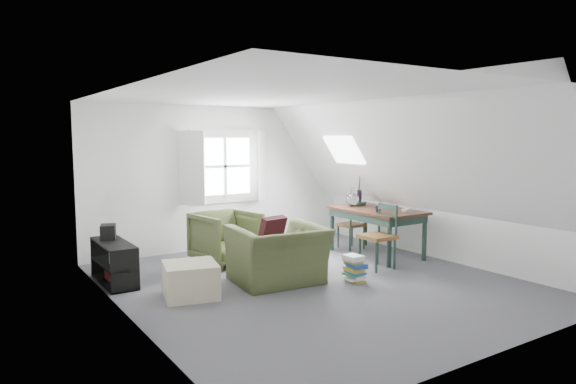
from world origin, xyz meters
TOP-DOWN VIEW (x-y plane):
  - floor at (0.00, 0.00)m, footprint 5.50×5.50m
  - ceiling at (0.00, 0.00)m, footprint 5.50×5.50m
  - wall_back at (0.00, 2.75)m, footprint 5.00×0.00m
  - wall_front at (0.00, -2.75)m, footprint 5.00×0.00m
  - wall_left at (-2.50, 0.00)m, footprint 0.00×5.50m
  - wall_right at (2.50, 0.00)m, footprint 0.00×5.50m
  - slope_left at (-1.55, 0.00)m, footprint 3.19×5.50m
  - slope_right at (1.55, 0.00)m, footprint 3.19×5.50m
  - dormer_window at (0.00, 2.68)m, footprint 1.71×0.35m
  - skylight at (1.55, 1.30)m, footprint 0.35×0.75m
  - armchair_near at (-0.41, 0.29)m, footprint 1.28×1.15m
  - armchair_far at (-0.52, 1.64)m, footprint 1.00×1.02m
  - throw_pillow at (-0.41, 0.44)m, footprint 0.41×0.27m
  - ottoman at (-1.64, 0.36)m, footprint 0.77×0.77m
  - dining_table at (1.81, 0.76)m, footprint 0.94×1.56m
  - demijohn at (1.66, 1.21)m, footprint 0.23×0.23m
  - vase_twigs at (1.91, 1.31)m, footprint 0.08×0.09m
  - cup at (1.56, 0.46)m, footprint 0.13×0.13m
  - paper_box at (2.01, 0.31)m, footprint 0.13×0.10m
  - dining_chair_far at (1.80, 1.36)m, footprint 0.40×0.40m
  - dining_chair_near at (1.27, 0.11)m, footprint 0.45×0.45m
  - media_shelf at (-2.27, 1.47)m, footprint 0.36×1.09m
  - electronics_box at (-2.27, 1.75)m, footprint 0.27×0.32m
  - magazine_stack at (0.49, -0.24)m, footprint 0.27×0.32m

SIDE VIEW (x-z plane):
  - floor at x=0.00m, z-range 0.00..0.00m
  - armchair_near at x=-0.41m, z-range -0.39..0.39m
  - armchair_far at x=-0.52m, z-range -0.41..0.41m
  - magazine_stack at x=0.49m, z-range 0.00..0.36m
  - ottoman at x=-1.64m, z-range 0.00..0.42m
  - media_shelf at x=-2.27m, z-range -0.03..0.53m
  - dining_chair_far at x=1.80m, z-range 0.02..0.86m
  - dining_chair_near at x=1.27m, z-range 0.02..0.99m
  - electronics_box at x=-2.27m, z-range 0.54..0.76m
  - dining_table at x=1.81m, z-range 0.29..1.07m
  - throw_pillow at x=-0.41m, z-range 0.51..0.90m
  - cup at x=1.56m, z-range 0.73..0.83m
  - paper_box at x=2.01m, z-range 0.78..0.82m
  - demijohn at x=1.66m, z-range 0.75..1.07m
  - vase_twigs at x=1.91m, z-range 0.60..1.25m
  - wall_back at x=0.00m, z-range -1.25..3.75m
  - wall_front at x=0.00m, z-range -1.25..3.75m
  - wall_left at x=-2.50m, z-range -1.50..4.00m
  - wall_right at x=2.50m, z-range -1.50..4.00m
  - dormer_window at x=0.00m, z-range 0.80..2.10m
  - skylight at x=1.55m, z-range 1.51..1.98m
  - slope_left at x=-1.55m, z-range -0.47..4.02m
  - slope_right at x=1.55m, z-range -0.47..4.02m
  - ceiling at x=0.00m, z-range 2.50..2.50m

